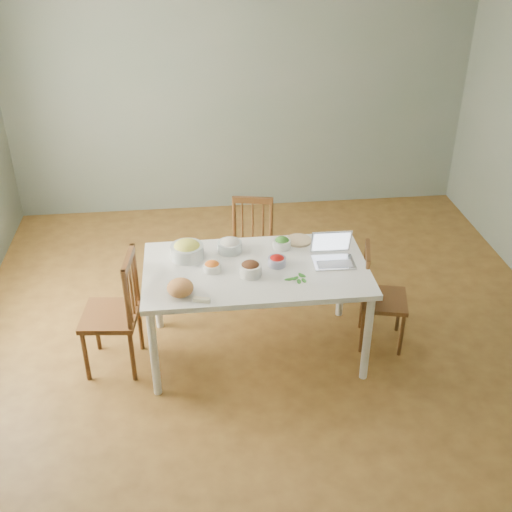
{
  "coord_description": "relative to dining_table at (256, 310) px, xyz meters",
  "views": [
    {
      "loc": [
        -0.58,
        -4.16,
        3.25
      ],
      "look_at": [
        -0.13,
        -0.19,
        0.89
      ],
      "focal_mm": 44.16,
      "sensor_mm": 36.0,
      "label": 1
    }
  ],
  "objects": [
    {
      "name": "floor",
      "position": [
        0.13,
        0.19,
        -0.39
      ],
      "size": [
        5.0,
        5.0,
        0.0
      ],
      "primitive_type": "cube",
      "color": "brown",
      "rests_on": "ground"
    },
    {
      "name": "basil_bunch",
      "position": [
        0.27,
        -0.19,
        0.4
      ],
      "size": [
        0.19,
        0.19,
        0.02
      ],
      "primitive_type": null,
      "color": "#105D0A",
      "rests_on": "dining_table"
    },
    {
      "name": "wall_front",
      "position": [
        0.13,
        -2.31,
        0.96
      ],
      "size": [
        5.0,
        0.0,
        2.7
      ],
      "primitive_type": "cube",
      "color": "slate",
      "rests_on": "ground"
    },
    {
      "name": "dining_table",
      "position": [
        0.0,
        0.0,
        0.0
      ],
      "size": [
        1.68,
        0.94,
        0.79
      ],
      "primitive_type": null,
      "color": "white",
      "rests_on": "floor"
    },
    {
      "name": "bowl_broccoli",
      "position": [
        0.24,
        0.28,
        0.44
      ],
      "size": [
        0.16,
        0.16,
        0.09
      ],
      "primitive_type": null,
      "rotation": [
        0.0,
        0.0,
        0.12
      ],
      "color": "#195A0D",
      "rests_on": "dining_table"
    },
    {
      "name": "bowl_carrot",
      "position": [
        -0.33,
        -0.01,
        0.43
      ],
      "size": [
        0.16,
        0.16,
        0.08
      ],
      "primitive_type": null,
      "rotation": [
        0.0,
        0.0,
        -0.21
      ],
      "color": "#D6522A",
      "rests_on": "dining_table"
    },
    {
      "name": "flatbread",
      "position": [
        0.38,
        0.36,
        0.4
      ],
      "size": [
        0.27,
        0.27,
        0.02
      ],
      "primitive_type": "cylinder",
      "rotation": [
        0.0,
        0.0,
        0.43
      ],
      "color": "#C2B08E",
      "rests_on": "dining_table"
    },
    {
      "name": "bowl_redpep",
      "position": [
        0.16,
        0.02,
        0.43
      ],
      "size": [
        0.17,
        0.17,
        0.08
      ],
      "primitive_type": null,
      "rotation": [
        0.0,
        0.0,
        0.28
      ],
      "color": "#AE1213",
      "rests_on": "dining_table"
    },
    {
      "name": "wall_back",
      "position": [
        0.13,
        2.69,
        0.96
      ],
      "size": [
        5.0,
        0.0,
        2.7
      ],
      "primitive_type": "cube",
      "color": "slate",
      "rests_on": "ground"
    },
    {
      "name": "chair_right",
      "position": [
        1.02,
        0.01,
        0.04
      ],
      "size": [
        0.44,
        0.45,
        0.86
      ],
      "primitive_type": null,
      "rotation": [
        0.0,
        0.0,
        1.33
      ],
      "color": "#523516",
      "rests_on": "floor"
    },
    {
      "name": "bowl_mushroom",
      "position": [
        -0.05,
        -0.1,
        0.45
      ],
      "size": [
        0.19,
        0.19,
        0.11
      ],
      "primitive_type": null,
      "rotation": [
        0.0,
        0.0,
        0.15
      ],
      "color": "black",
      "rests_on": "dining_table"
    },
    {
      "name": "bowl_onion",
      "position": [
        -0.18,
        0.27,
        0.44
      ],
      "size": [
        0.2,
        0.2,
        0.1
      ],
      "primitive_type": null,
      "rotation": [
        0.0,
        0.0,
        0.08
      ],
      "color": "white",
      "rests_on": "dining_table"
    },
    {
      "name": "bread_boule",
      "position": [
        -0.56,
        -0.3,
        0.45
      ],
      "size": [
        0.19,
        0.19,
        0.12
      ],
      "primitive_type": "ellipsoid",
      "rotation": [
        0.0,
        0.0,
        -0.03
      ],
      "color": "#CD833D",
      "rests_on": "dining_table"
    },
    {
      "name": "butter_stick",
      "position": [
        -0.42,
        -0.4,
        0.41
      ],
      "size": [
        0.12,
        0.07,
        0.03
      ],
      "primitive_type": "cube",
      "rotation": [
        0.0,
        0.0,
        -0.31
      ],
      "color": "#F7EBC7",
      "rests_on": "dining_table"
    },
    {
      "name": "chair_far",
      "position": [
        0.05,
        0.85,
        0.05
      ],
      "size": [
        0.45,
        0.44,
        0.88
      ],
      "primitive_type": null,
      "rotation": [
        0.0,
        0.0,
        -0.19
      ],
      "color": "#523516",
      "rests_on": "floor"
    },
    {
      "name": "laptop",
      "position": [
        0.59,
        -0.01,
        0.5
      ],
      "size": [
        0.32,
        0.28,
        0.21
      ],
      "primitive_type": null,
      "rotation": [
        0.0,
        0.0,
        -0.02
      ],
      "color": "silver",
      "rests_on": "dining_table"
    },
    {
      "name": "chair_left",
      "position": [
        -1.11,
        -0.04,
        0.09
      ],
      "size": [
        0.45,
        0.47,
        0.97
      ],
      "primitive_type": null,
      "rotation": [
        0.0,
        0.0,
        -1.68
      ],
      "color": "#523516",
      "rests_on": "floor"
    },
    {
      "name": "bowl_squash",
      "position": [
        -0.51,
        0.2,
        0.47
      ],
      "size": [
        0.29,
        0.29,
        0.15
      ],
      "primitive_type": null,
      "rotation": [
        0.0,
        0.0,
        -0.19
      ],
      "color": "gold",
      "rests_on": "dining_table"
    }
  ]
}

